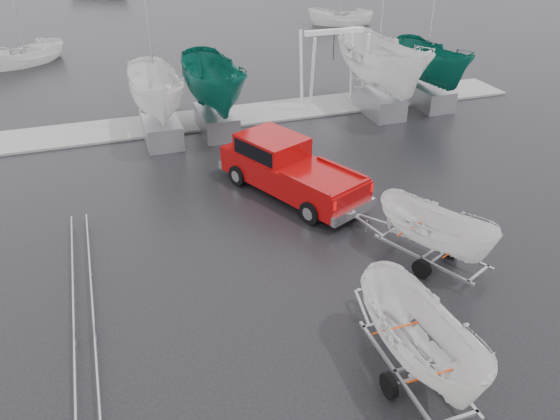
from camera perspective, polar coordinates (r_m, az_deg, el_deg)
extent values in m
plane|color=black|center=(18.64, 8.69, -3.26)|extent=(120.00, 120.00, 0.00)
cube|color=gray|center=(29.50, -2.76, 10.02)|extent=(30.00, 3.00, 0.12)
cube|color=maroon|center=(20.93, 1.23, 3.72)|extent=(4.44, 6.49, 1.01)
cube|color=maroon|center=(21.34, -0.84, 6.61)|extent=(2.79, 3.03, 0.90)
cube|color=black|center=(21.31, -0.84, 6.74)|extent=(2.71, 2.80, 0.58)
cube|color=silver|center=(19.23, 7.70, -0.19)|extent=(2.04, 1.05, 0.37)
cylinder|color=black|center=(21.89, -4.37, 3.63)|extent=(0.64, 0.91, 0.85)
cylinder|color=black|center=(23.06, -0.46, 5.16)|extent=(0.64, 0.91, 0.85)
cylinder|color=black|center=(19.25, 3.22, -0.27)|extent=(0.64, 0.91, 0.85)
cylinder|color=black|center=(20.58, 7.15, 1.66)|extent=(0.64, 0.91, 0.85)
cube|color=#96999F|center=(17.36, 14.57, -4.94)|extent=(1.53, 3.32, 0.08)
cube|color=#96999F|center=(18.17, 16.52, -3.54)|extent=(1.53, 3.32, 0.08)
cylinder|color=#96999F|center=(17.76, 16.04, -4.88)|extent=(1.49, 0.72, 0.08)
cylinder|color=black|center=(17.18, 14.59, -5.96)|extent=(0.41, 0.62, 0.60)
cylinder|color=black|center=(18.36, 17.39, -3.87)|extent=(0.41, 0.62, 0.60)
imported|color=silver|center=(16.72, 16.53, 1.68)|extent=(2.04, 2.06, 4.08)
cube|color=#DF3C07|center=(17.81, 13.68, -1.73)|extent=(1.43, 0.67, 0.03)
cube|color=#DF3C07|center=(17.16, 18.03, -3.76)|extent=(1.43, 0.67, 0.03)
cube|color=#96999F|center=(13.58, 11.91, -16.21)|extent=(0.09, 3.60, 0.08)
cube|color=#96999F|center=(14.07, 15.93, -14.88)|extent=(0.09, 3.60, 0.08)
cylinder|color=#96999F|center=(13.81, 14.33, -16.52)|extent=(1.60, 0.09, 0.08)
cylinder|color=black|center=(13.48, 11.31, -17.52)|extent=(0.18, 0.60, 0.60)
cylinder|color=black|center=(14.18, 17.17, -15.52)|extent=(0.18, 0.60, 0.60)
imported|color=silver|center=(12.31, 15.27, -7.97)|extent=(1.71, 1.76, 4.53)
cube|color=#DF3C07|center=(13.91, 12.51, -11.81)|extent=(1.55, 0.05, 0.03)
cube|color=#DF3C07|center=(12.99, 16.16, -16.11)|extent=(1.55, 0.05, 0.03)
cylinder|color=silver|center=(29.11, 3.39, 13.76)|extent=(0.16, 0.58, 3.99)
cylinder|color=silver|center=(30.54, 2.24, 14.57)|extent=(0.16, 0.58, 3.99)
cylinder|color=silver|center=(30.33, 8.82, 14.14)|extent=(0.16, 0.58, 3.99)
cylinder|color=silver|center=(31.71, 7.49, 14.93)|extent=(0.16, 0.58, 3.99)
cube|color=silver|center=(29.92, 5.71, 18.07)|extent=(3.30, 0.25, 0.25)
cube|color=#96999F|center=(26.57, -12.29, 8.20)|extent=(1.60, 3.20, 1.10)
imported|color=silver|center=(25.47, -13.21, 15.93)|extent=(2.37, 2.43, 6.29)
cube|color=#96999F|center=(27.14, -6.65, 9.17)|extent=(1.60, 3.20, 1.10)
imported|color=#0C5848|center=(26.01, -7.18, 17.33)|extent=(2.56, 2.63, 6.81)
cube|color=#96999F|center=(29.92, 10.29, 10.88)|extent=(1.60, 3.20, 1.10)
imported|color=silver|center=(28.80, 11.13, 19.32)|extent=(2.96, 3.04, 7.86)
cube|color=#96999F|center=(31.74, 15.13, 11.44)|extent=(1.60, 3.20, 1.10)
imported|color=#0C5848|center=(30.84, 16.06, 17.91)|extent=(2.36, 2.42, 6.26)
cylinder|color=#96999F|center=(17.65, -19.25, -5.53)|extent=(0.06, 6.50, 0.06)
cylinder|color=#96999F|center=(17.68, -20.86, -5.78)|extent=(0.06, 6.50, 0.06)
imported|color=silver|center=(42.68, -24.85, 13.62)|extent=(3.26, 3.25, 6.10)
cylinder|color=#B2B2B7|center=(41.91, -26.06, 18.81)|extent=(0.08, 0.08, 8.00)
imported|color=silver|center=(52.20, 6.29, 18.66)|extent=(2.87, 2.83, 5.87)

